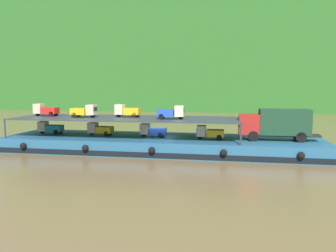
# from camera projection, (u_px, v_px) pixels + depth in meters

# --- Properties ---
(ground_plane) EXTENTS (400.00, 400.00, 0.00)m
(ground_plane) POSITION_uv_depth(u_px,v_px,m) (161.00, 151.00, 35.91)
(ground_plane) COLOR brown
(hillside_far_bank) EXTENTS (122.96, 37.47, 42.25)m
(hillside_far_bank) POSITION_uv_depth(u_px,v_px,m) (207.00, 31.00, 104.12)
(hillside_far_bank) COLOR #286023
(hillside_far_bank) RESTS_ON ground
(cargo_barge) EXTENTS (33.32, 8.52, 1.50)m
(cargo_barge) POSITION_uv_depth(u_px,v_px,m) (161.00, 144.00, 35.80)
(cargo_barge) COLOR #23567A
(cargo_barge) RESTS_ON ground
(covered_lorry) EXTENTS (7.87, 2.34, 3.10)m
(covered_lorry) POSITION_uv_depth(u_px,v_px,m) (276.00, 123.00, 33.48)
(covered_lorry) COLOR maroon
(covered_lorry) RESTS_ON cargo_barge
(cargo_rack) EXTENTS (24.12, 7.19, 2.00)m
(cargo_rack) POSITION_uv_depth(u_px,v_px,m) (126.00, 118.00, 36.19)
(cargo_rack) COLOR #2D333D
(cargo_rack) RESTS_ON cargo_barge
(mini_truck_lower_stern) EXTENTS (2.78, 1.27, 1.38)m
(mini_truck_lower_stern) POSITION_uv_depth(u_px,v_px,m) (50.00, 128.00, 38.34)
(mini_truck_lower_stern) COLOR teal
(mini_truck_lower_stern) RESTS_ON cargo_barge
(mini_truck_lower_aft) EXTENTS (2.79, 1.28, 1.38)m
(mini_truck_lower_aft) POSITION_uv_depth(u_px,v_px,m) (100.00, 129.00, 37.01)
(mini_truck_lower_aft) COLOR gold
(mini_truck_lower_aft) RESTS_ON cargo_barge
(mini_truck_lower_mid) EXTENTS (2.76, 1.23, 1.38)m
(mini_truck_lower_mid) POSITION_uv_depth(u_px,v_px,m) (153.00, 130.00, 35.87)
(mini_truck_lower_mid) COLOR #1E47B7
(mini_truck_lower_mid) RESTS_ON cargo_barge
(mini_truck_lower_fore) EXTENTS (2.74, 1.20, 1.38)m
(mini_truck_lower_fore) POSITION_uv_depth(u_px,v_px,m) (210.00, 132.00, 34.23)
(mini_truck_lower_fore) COLOR gold
(mini_truck_lower_fore) RESTS_ON cargo_barge
(mini_truck_upper_stern) EXTENTS (2.74, 1.20, 1.38)m
(mini_truck_upper_stern) POSITION_uv_depth(u_px,v_px,m) (46.00, 110.00, 38.33)
(mini_truck_upper_stern) COLOR red
(mini_truck_upper_stern) RESTS_ON cargo_rack
(mini_truck_upper_mid) EXTENTS (2.78, 1.27, 1.38)m
(mini_truck_upper_mid) POSITION_uv_depth(u_px,v_px,m) (84.00, 111.00, 36.59)
(mini_truck_upper_mid) COLOR gold
(mini_truck_upper_mid) RESTS_ON cargo_rack
(mini_truck_upper_fore) EXTENTS (2.76, 1.23, 1.38)m
(mini_truck_upper_fore) POSITION_uv_depth(u_px,v_px,m) (127.00, 111.00, 36.90)
(mini_truck_upper_fore) COLOR gold
(mini_truck_upper_fore) RESTS_ON cargo_rack
(mini_truck_upper_bow) EXTENTS (2.80, 1.30, 1.38)m
(mini_truck_upper_bow) POSITION_uv_depth(u_px,v_px,m) (171.00, 112.00, 34.55)
(mini_truck_upper_bow) COLOR #1E47B7
(mini_truck_upper_bow) RESTS_ON cargo_rack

